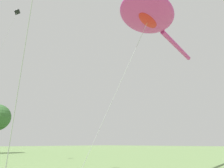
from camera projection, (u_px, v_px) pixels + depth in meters
name	position (u px, v px, depth m)	size (l,w,h in m)	color
big_show_kite	(149.00, 17.00, 12.62)	(11.63, 4.71, 11.00)	#CC3899
small_kite_stunt_black	(12.00, 23.00, 23.43)	(3.23, 0.89, 19.38)	black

